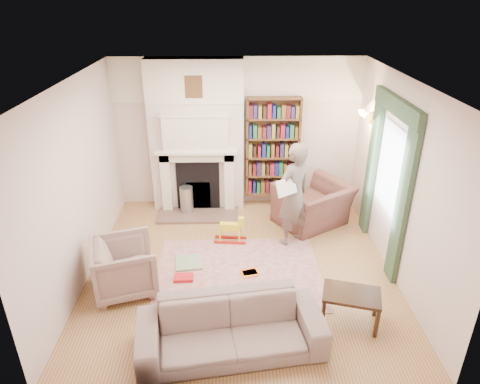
{
  "coord_description": "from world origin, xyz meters",
  "views": [
    {
      "loc": [
        -0.12,
        -5.42,
        3.86
      ],
      "look_at": [
        0.0,
        0.25,
        1.15
      ],
      "focal_mm": 32.0,
      "sensor_mm": 36.0,
      "label": 1
    }
  ],
  "objects_px": {
    "bookcase": "(273,147)",
    "sofa": "(231,328)",
    "man_reading": "(294,195)",
    "armchair_reading": "(313,205)",
    "rocking_horse": "(230,229)",
    "armchair_left": "(125,267)",
    "coffee_table": "(350,308)",
    "paraffin_heater": "(187,201)"
  },
  "relations": [
    {
      "from": "bookcase",
      "to": "sofa",
      "type": "distance_m",
      "value": 3.94
    },
    {
      "from": "man_reading",
      "to": "armchair_reading",
      "type": "bearing_deg",
      "value": -162.23
    },
    {
      "from": "armchair_reading",
      "to": "rocking_horse",
      "type": "relative_size",
      "value": 2.21
    },
    {
      "from": "armchair_left",
      "to": "rocking_horse",
      "type": "distance_m",
      "value": 1.91
    },
    {
      "from": "coffee_table",
      "to": "rocking_horse",
      "type": "bearing_deg",
      "value": 143.36
    },
    {
      "from": "bookcase",
      "to": "sofa",
      "type": "relative_size",
      "value": 0.86
    },
    {
      "from": "bookcase",
      "to": "rocking_horse",
      "type": "bearing_deg",
      "value": -119.89
    },
    {
      "from": "armchair_reading",
      "to": "coffee_table",
      "type": "xyz_separation_m",
      "value": [
        0.04,
        -2.53,
        -0.16
      ]
    },
    {
      "from": "bookcase",
      "to": "man_reading",
      "type": "relative_size",
      "value": 1.06
    },
    {
      "from": "bookcase",
      "to": "coffee_table",
      "type": "xyz_separation_m",
      "value": [
        0.71,
        -3.34,
        -0.95
      ]
    },
    {
      "from": "armchair_left",
      "to": "coffee_table",
      "type": "xyz_separation_m",
      "value": [
        2.97,
        -0.72,
        -0.16
      ]
    },
    {
      "from": "man_reading",
      "to": "rocking_horse",
      "type": "distance_m",
      "value": 1.2
    },
    {
      "from": "armchair_left",
      "to": "sofa",
      "type": "distance_m",
      "value": 1.86
    },
    {
      "from": "armchair_left",
      "to": "man_reading",
      "type": "distance_m",
      "value": 2.8
    },
    {
      "from": "armchair_reading",
      "to": "armchair_left",
      "type": "height_order",
      "value": "armchair_left"
    },
    {
      "from": "bookcase",
      "to": "armchair_reading",
      "type": "bearing_deg",
      "value": -50.71
    },
    {
      "from": "man_reading",
      "to": "coffee_table",
      "type": "distance_m",
      "value": 2.09
    },
    {
      "from": "coffee_table",
      "to": "paraffin_heater",
      "type": "bearing_deg",
      "value": 143.75
    },
    {
      "from": "armchair_left",
      "to": "man_reading",
      "type": "height_order",
      "value": "man_reading"
    },
    {
      "from": "coffee_table",
      "to": "paraffin_heater",
      "type": "distance_m",
      "value": 3.75
    },
    {
      "from": "bookcase",
      "to": "rocking_horse",
      "type": "distance_m",
      "value": 1.87
    },
    {
      "from": "coffee_table",
      "to": "rocking_horse",
      "type": "xyz_separation_m",
      "value": [
        -1.51,
        1.95,
        0.01
      ]
    },
    {
      "from": "armchair_reading",
      "to": "paraffin_heater",
      "type": "height_order",
      "value": "armchair_reading"
    },
    {
      "from": "sofa",
      "to": "man_reading",
      "type": "xyz_separation_m",
      "value": [
        1.01,
        2.35,
        0.56
      ]
    },
    {
      "from": "rocking_horse",
      "to": "man_reading",
      "type": "bearing_deg",
      "value": 5.07
    },
    {
      "from": "bookcase",
      "to": "armchair_reading",
      "type": "height_order",
      "value": "bookcase"
    },
    {
      "from": "paraffin_heater",
      "to": "man_reading",
      "type": "bearing_deg",
      "value": -29.17
    },
    {
      "from": "sofa",
      "to": "coffee_table",
      "type": "relative_size",
      "value": 3.06
    },
    {
      "from": "paraffin_heater",
      "to": "rocking_horse",
      "type": "bearing_deg",
      "value": -51.08
    },
    {
      "from": "coffee_table",
      "to": "man_reading",
      "type": "bearing_deg",
      "value": 119.78
    },
    {
      "from": "paraffin_heater",
      "to": "rocking_horse",
      "type": "distance_m",
      "value": 1.29
    },
    {
      "from": "sofa",
      "to": "bookcase",
      "type": "bearing_deg",
      "value": 69.9
    },
    {
      "from": "sofa",
      "to": "paraffin_heater",
      "type": "distance_m",
      "value": 3.47
    },
    {
      "from": "armchair_reading",
      "to": "armchair_left",
      "type": "bearing_deg",
      "value": -0.5
    },
    {
      "from": "sofa",
      "to": "man_reading",
      "type": "bearing_deg",
      "value": 58.51
    },
    {
      "from": "paraffin_heater",
      "to": "rocking_horse",
      "type": "xyz_separation_m",
      "value": [
        0.81,
        -1.0,
        -0.04
      ]
    },
    {
      "from": "armchair_left",
      "to": "sofa",
      "type": "xyz_separation_m",
      "value": [
        1.47,
        -1.14,
        -0.07
      ]
    },
    {
      "from": "armchair_left",
      "to": "sofa",
      "type": "height_order",
      "value": "armchair_left"
    },
    {
      "from": "bookcase",
      "to": "rocking_horse",
      "type": "xyz_separation_m",
      "value": [
        -0.8,
        -1.4,
        -0.94
      ]
    },
    {
      "from": "bookcase",
      "to": "paraffin_heater",
      "type": "distance_m",
      "value": 1.89
    },
    {
      "from": "armchair_left",
      "to": "rocking_horse",
      "type": "bearing_deg",
      "value": -67.28
    },
    {
      "from": "coffee_table",
      "to": "armchair_reading",
      "type": "bearing_deg",
      "value": 106.43
    }
  ]
}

